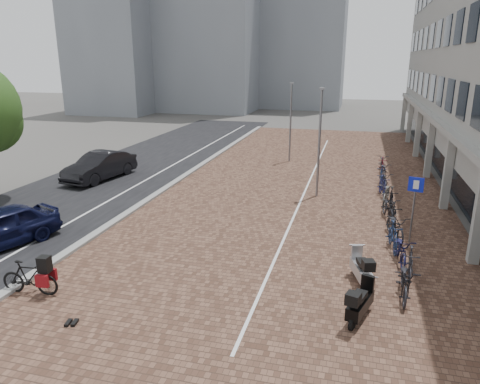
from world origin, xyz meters
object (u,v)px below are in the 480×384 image
(scooter_front, at_px, (361,268))
(parking_sign, at_px, (414,199))
(scooter_mid, at_px, (360,301))
(car_dark, at_px, (100,166))
(hero_bike, at_px, (29,277))

(scooter_front, height_order, parking_sign, parking_sign)
(scooter_front, xyz_separation_m, scooter_mid, (-0.01, -2.08, 0.00))
(scooter_mid, bearing_deg, car_dark, 160.53)
(hero_bike, relative_size, scooter_mid, 1.13)
(parking_sign, bearing_deg, scooter_front, -101.41)
(hero_bike, bearing_deg, car_dark, 17.74)
(hero_bike, xyz_separation_m, scooter_front, (9.48, 3.19, -0.01))
(scooter_front, height_order, scooter_mid, scooter_mid)
(car_dark, relative_size, scooter_front, 3.00)
(hero_bike, height_order, scooter_mid, hero_bike)
(scooter_front, xyz_separation_m, parking_sign, (1.80, 3.79, 1.21))
(car_dark, distance_m, parking_sign, 17.37)
(hero_bike, xyz_separation_m, scooter_mid, (9.47, 1.11, -0.01))
(scooter_front, bearing_deg, parking_sign, 48.18)
(car_dark, relative_size, hero_bike, 2.64)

